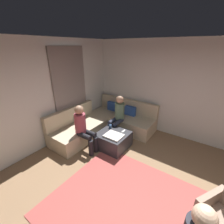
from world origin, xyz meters
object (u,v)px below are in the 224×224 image
sectional_couch (105,123)px  person_on_couch_back (118,115)px  game_remote (124,131)px  coffee_mug (110,126)px  person_on_couch_side (83,127)px  ottoman (113,140)px

sectional_couch → person_on_couch_back: size_ratio=2.12×
sectional_couch → game_remote: 0.95m
coffee_mug → game_remote: coffee_mug is taller
game_remote → person_on_couch_back: size_ratio=0.12×
coffee_mug → sectional_couch: bearing=142.7°
sectional_couch → game_remote: bearing=-20.2°
game_remote → person_on_couch_back: (-0.44, 0.38, 0.23)m
person_on_couch_side → coffee_mug: bearing=154.3°
coffee_mug → game_remote: size_ratio=0.63×
person_on_couch_back → person_on_couch_side: size_ratio=1.00×
person_on_couch_back → person_on_couch_side: (-0.29, -1.11, 0.00)m
ottoman → person_on_couch_side: (-0.55, -0.51, 0.45)m
sectional_couch → game_remote: size_ratio=17.00×
ottoman → game_remote: (0.18, 0.22, 0.22)m
sectional_couch → coffee_mug: (0.48, -0.36, 0.19)m
sectional_couch → person_on_couch_back: 0.58m
sectional_couch → game_remote: sectional_couch is taller
coffee_mug → person_on_couch_back: bearing=95.0°
coffee_mug → person_on_couch_back: (-0.04, 0.42, 0.19)m
person_on_couch_side → game_remote: bearing=134.8°
person_on_couch_back → ottoman: bearing=113.2°
coffee_mug → ottoman: bearing=-39.3°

